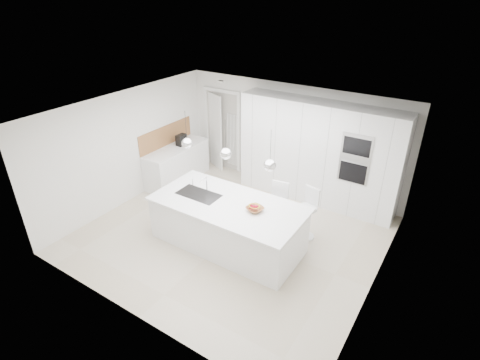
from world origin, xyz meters
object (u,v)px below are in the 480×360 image
Objects in this scene: espresso_machine at (181,140)px; bar_stool_left at (276,209)px; fruit_bowl at (255,209)px; island_base at (227,225)px; bar_stool_right at (308,215)px.

bar_stool_left is (3.11, -0.85, -0.50)m from espresso_machine.
fruit_bowl is at bearing -24.99° from espresso_machine.
island_base is 1.56m from bar_stool_right.
bar_stool_left is 1.02× the size of bar_stool_right.
espresso_machine is 3.80m from bar_stool_right.
fruit_bowl reaches higher than island_base.
island_base is 1.03m from bar_stool_left.
fruit_bowl is at bearing -109.28° from bar_stool_right.
espresso_machine is at bearing 152.24° from fruit_bowl.
fruit_bowl is 0.87m from bar_stool_left.
bar_stool_right is (1.17, 1.02, 0.10)m from island_base.
fruit_bowl is 1.09× the size of espresso_machine.
island_base is 10.27× the size of espresso_machine.
espresso_machine is (-2.53, 1.70, 0.61)m from island_base.
bar_stool_right is at bearing 56.28° from fruit_bowl.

